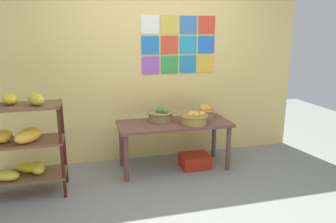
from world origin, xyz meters
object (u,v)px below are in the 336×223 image
at_px(banana_shelf_unit, 19,142).
at_px(fruit_basket_back_right, 161,115).
at_px(display_table, 174,128).
at_px(fruit_basket_left, 205,111).
at_px(fruit_basket_centre, 194,118).
at_px(produce_crate_under_table, 195,161).

bearing_deg(banana_shelf_unit, fruit_basket_back_right, 12.73).
xyz_separation_m(display_table, fruit_basket_back_right, (-0.15, 0.11, 0.16)).
distance_m(fruit_basket_left, fruit_basket_centre, 0.36).
height_order(banana_shelf_unit, fruit_basket_centre, banana_shelf_unit).
distance_m(banana_shelf_unit, fruit_basket_centre, 2.04).
bearing_deg(display_table, fruit_basket_left, 15.29).
bearing_deg(fruit_basket_centre, produce_crate_under_table, 59.22).
xyz_separation_m(banana_shelf_unit, fruit_basket_back_right, (1.66, 0.37, 0.10)).
xyz_separation_m(fruit_basket_left, fruit_basket_centre, (-0.24, -0.26, -0.00)).
bearing_deg(display_table, fruit_basket_centre, -31.46).
relative_size(fruit_basket_back_right, fruit_basket_centre, 0.94).
bearing_deg(display_table, fruit_basket_back_right, 143.97).
bearing_deg(produce_crate_under_table, fruit_basket_back_right, 160.76).
distance_m(display_table, produce_crate_under_table, 0.55).
xyz_separation_m(fruit_basket_centre, produce_crate_under_table, (0.06, 0.10, -0.63)).
height_order(banana_shelf_unit, fruit_basket_left, banana_shelf_unit).
relative_size(banana_shelf_unit, fruit_basket_back_right, 3.37).
bearing_deg(produce_crate_under_table, display_table, 171.93).
height_order(fruit_basket_left, fruit_basket_centre, fruit_basket_left).
bearing_deg(fruit_basket_left, display_table, -164.71).
xyz_separation_m(fruit_basket_back_right, fruit_basket_left, (0.62, 0.02, 0.00)).
relative_size(fruit_basket_back_right, produce_crate_under_table, 0.89).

